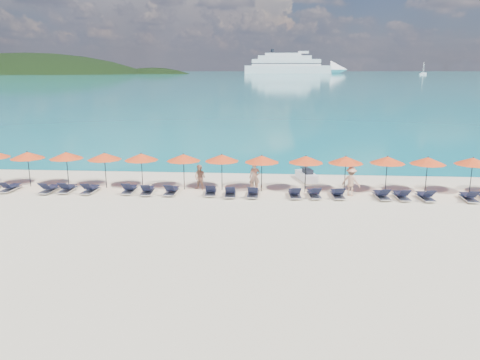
{
  "coord_description": "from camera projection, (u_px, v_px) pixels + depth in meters",
  "views": [
    {
      "loc": [
        1.91,
        -22.58,
        7.37
      ],
      "look_at": [
        0.0,
        3.0,
        1.2
      ],
      "focal_mm": 35.0,
      "sensor_mm": 36.0,
      "label": 1
    }
  ],
  "objects": [
    {
      "name": "umbrella_6",
      "position": [
        222.0,
        158.0,
        28.51
      ],
      "size": [
        2.1,
        2.1,
        2.28
      ],
      "color": "black",
      "rests_on": "ground"
    },
    {
      "name": "ground",
      "position": [
        236.0,
        217.0,
        23.76
      ],
      "size": [
        1400.0,
        1400.0,
        0.0
      ],
      "primitive_type": "plane",
      "color": "beige"
    },
    {
      "name": "lounger_7",
      "position": [
        148.0,
        190.0,
        27.94
      ],
      "size": [
        0.76,
        1.75,
        0.66
      ],
      "rotation": [
        0.0,
        0.0,
        0.08
      ],
      "color": "silver",
      "rests_on": "ground"
    },
    {
      "name": "lounger_14",
      "position": [
        338.0,
        194.0,
        27.17
      ],
      "size": [
        0.72,
        1.73,
        0.66
      ],
      "rotation": [
        0.0,
        0.0,
        0.06
      ],
      "color": "silver",
      "rests_on": "ground"
    },
    {
      "name": "cruise_ship",
      "position": [
        297.0,
        66.0,
        616.71
      ],
      "size": [
        135.19,
        23.22,
        37.56
      ],
      "rotation": [
        0.0,
        0.0,
        0.01
      ],
      "color": "silver",
      "rests_on": "ground"
    },
    {
      "name": "lounger_6",
      "position": [
        129.0,
        189.0,
        28.21
      ],
      "size": [
        0.67,
        1.72,
        0.66
      ],
      "rotation": [
        0.0,
        0.0,
        0.03
      ],
      "color": "silver",
      "rests_on": "ground"
    },
    {
      "name": "umbrella_9",
      "position": [
        346.0,
        160.0,
        27.89
      ],
      "size": [
        2.1,
        2.1,
        2.28
      ],
      "color": "black",
      "rests_on": "ground"
    },
    {
      "name": "lounger_11",
      "position": [
        253.0,
        193.0,
        27.4
      ],
      "size": [
        0.64,
        1.71,
        0.66
      ],
      "rotation": [
        0.0,
        0.0,
        -0.01
      ],
      "color": "silver",
      "rests_on": "ground"
    },
    {
      "name": "umbrella_5",
      "position": [
        184.0,
        158.0,
        28.61
      ],
      "size": [
        2.1,
        2.1,
        2.28
      ],
      "color": "black",
      "rests_on": "ground"
    },
    {
      "name": "umbrella_2",
      "position": [
        66.0,
        155.0,
        29.3
      ],
      "size": [
        2.1,
        2.1,
        2.28
      ],
      "color": "black",
      "rests_on": "ground"
    },
    {
      "name": "lounger_8",
      "position": [
        171.0,
        191.0,
        27.89
      ],
      "size": [
        0.66,
        1.71,
        0.66
      ],
      "rotation": [
        0.0,
        0.0,
        -0.02
      ],
      "color": "silver",
      "rests_on": "ground"
    },
    {
      "name": "umbrella_4",
      "position": [
        141.0,
        157.0,
        28.82
      ],
      "size": [
        2.1,
        2.1,
        2.28
      ],
      "color": "black",
      "rests_on": "ground"
    },
    {
      "name": "umbrella_3",
      "position": [
        104.0,
        156.0,
        29.01
      ],
      "size": [
        2.1,
        2.1,
        2.28
      ],
      "color": "black",
      "rests_on": "ground"
    },
    {
      "name": "beachgoer_c",
      "position": [
        351.0,
        181.0,
        27.48
      ],
      "size": [
        1.23,
        1.01,
        1.73
      ],
      "primitive_type": "imported",
      "rotation": [
        0.0,
        0.0,
        2.61
      ],
      "color": "tan",
      "rests_on": "ground"
    },
    {
      "name": "umbrella_10",
      "position": [
        387.0,
        160.0,
        27.88
      ],
      "size": [
        2.1,
        2.1,
        2.28
      ],
      "color": "black",
      "rests_on": "ground"
    },
    {
      "name": "lounger_2",
      "position": [
        10.0,
        188.0,
        28.58
      ],
      "size": [
        0.66,
        1.72,
        0.66
      ],
      "rotation": [
        0.0,
        0.0,
        -0.03
      ],
      "color": "silver",
      "rests_on": "ground"
    },
    {
      "name": "lounger_15",
      "position": [
        382.0,
        195.0,
        26.95
      ],
      "size": [
        0.79,
        1.75,
        0.66
      ],
      "rotation": [
        0.0,
        0.0,
        0.1
      ],
      "color": "silver",
      "rests_on": "ground"
    },
    {
      "name": "lounger_13",
      "position": [
        314.0,
        194.0,
        27.22
      ],
      "size": [
        0.79,
        1.76,
        0.66
      ],
      "rotation": [
        0.0,
        0.0,
        0.1
      ],
      "color": "silver",
      "rests_on": "ground"
    },
    {
      "name": "lounger_3",
      "position": [
        49.0,
        189.0,
        28.29
      ],
      "size": [
        0.73,
        1.74,
        0.66
      ],
      "rotation": [
        0.0,
        0.0,
        -0.07
      ],
      "color": "silver",
      "rests_on": "ground"
    },
    {
      "name": "sailboat_far",
      "position": [
        424.0,
        73.0,
        589.25
      ],
      "size": [
        6.4,
        2.13,
        11.73
      ],
      "color": "silver",
      "rests_on": "ground"
    },
    {
      "name": "lounger_18",
      "position": [
        469.0,
        197.0,
        26.5
      ],
      "size": [
        0.68,
        1.72,
        0.66
      ],
      "rotation": [
        0.0,
        0.0,
        -0.03
      ],
      "color": "silver",
      "rests_on": "ground"
    },
    {
      "name": "headland_main",
      "position": [
        31.0,
        105.0,
        577.95
      ],
      "size": [
        374.0,
        242.0,
        126.5
      ],
      "color": "black",
      "rests_on": "ground"
    },
    {
      "name": "lounger_12",
      "position": [
        295.0,
        193.0,
        27.25
      ],
      "size": [
        0.75,
        1.74,
        0.66
      ],
      "rotation": [
        0.0,
        0.0,
        0.08
      ],
      "color": "silver",
      "rests_on": "ground"
    },
    {
      "name": "jetski",
      "position": [
        307.0,
        176.0,
        31.31
      ],
      "size": [
        1.45,
        2.42,
        0.81
      ],
      "rotation": [
        0.0,
        0.0,
        0.28
      ],
      "color": "white",
      "rests_on": "ground"
    },
    {
      "name": "umbrella_1",
      "position": [
        27.0,
        155.0,
        29.37
      ],
      "size": [
        2.1,
        2.1,
        2.28
      ],
      "color": "black",
      "rests_on": "ground"
    },
    {
      "name": "umbrella_8",
      "position": [
        306.0,
        159.0,
        28.04
      ],
      "size": [
        2.1,
        2.1,
        2.28
      ],
      "color": "black",
      "rests_on": "ground"
    },
    {
      "name": "lounger_17",
      "position": [
        426.0,
        196.0,
        26.67
      ],
      "size": [
        0.75,
        1.74,
        0.66
      ],
      "rotation": [
        0.0,
        0.0,
        0.08
      ],
      "color": "silver",
      "rests_on": "ground"
    },
    {
      "name": "umbrella_7",
      "position": [
        262.0,
        159.0,
        28.17
      ],
      "size": [
        2.1,
        2.1,
        2.28
      ],
      "color": "black",
      "rests_on": "ground"
    },
    {
      "name": "sailboat_near",
      "position": [
        423.0,
        74.0,
        482.2
      ],
      "size": [
        6.89,
        2.3,
        12.64
      ],
      "color": "silver",
      "rests_on": "ground"
    },
    {
      "name": "sea",
      "position": [
        274.0,
        73.0,
        663.68
      ],
      "size": [
        1600.0,
        1300.0,
        0.01
      ],
      "primitive_type": "cube",
      "color": "#1FA9B2",
      "rests_on": "ground"
    },
    {
      "name": "lounger_9",
      "position": [
        211.0,
        191.0,
        27.78
      ],
      "size": [
        0.76,
        1.75,
        0.66
      ],
      "rotation": [
        0.0,
        0.0,
        0.08
      ],
      "color": "silver",
      "rests_on": "ground"
    },
    {
      "name": "lounger_16",
      "position": [
        401.0,
        195.0,
        26.83
      ],
      "size": [
        0.74,
        1.74,
        0.66
      ],
      "rotation": [
        0.0,
        0.0,
        0.07
      ],
      "color": "silver",
      "rests_on": "ground"
    },
    {
      "name": "headland_small",
      "position": [
        154.0,
        102.0,
        585.77
      ],
      "size": [
        162.0,
        126.0,
        85.5
      ],
      "color": "black",
      "rests_on": "ground"
    },
    {
      "name": "umbrella_12",
      "position": [
        473.0,
        161.0,
        27.52
      ],
      "size": [
        2.1,
        2.1,
        2.28
      ],
      "color": "black",
      "rests_on": "ground"
    },
    {
      "name": "lounger_5",
      "position": [
        90.0,
        189.0,
        28.22
      ],
      "size": [
        0.71,
        1.73,
        0.66
      ],
      "rotation": [
        0.0,
        0.0,
        -0.05
      ],
      "color": "silver",
      "rests_on": "ground"
    },
    {
      "name": "umbrella_11",
      "position": [
        428.0,
        161.0,
        27.64
      ],
      "size": [
        2.1,
        2.1,
        2.28
      ],
      "color": "black",
      "rests_on": "ground"
    },
    {
      "name": "beachgoer_a",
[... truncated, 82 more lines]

